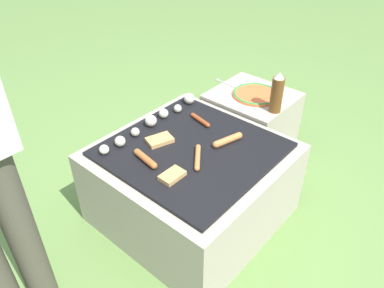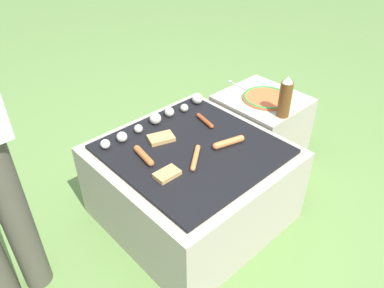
{
  "view_description": "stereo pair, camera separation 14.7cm",
  "coord_description": "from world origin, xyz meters",
  "px_view_note": "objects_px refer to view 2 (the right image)",
  "views": [
    {
      "loc": [
        -1.04,
        -0.9,
        1.43
      ],
      "look_at": [
        0.0,
        0.0,
        0.44
      ],
      "focal_mm": 35.0,
      "sensor_mm": 36.0,
      "label": 1
    },
    {
      "loc": [
        -0.94,
        -1.01,
        1.43
      ],
      "look_at": [
        0.0,
        0.0,
        0.44
      ],
      "focal_mm": 35.0,
      "sensor_mm": 36.0,
      "label": 2
    }
  ],
  "objects_px": {
    "plate_colorful": "(266,98)",
    "condiment_bottle": "(285,98)",
    "sausage_front_center": "(229,142)",
    "fork_utensil": "(241,87)"
  },
  "relations": [
    {
      "from": "fork_utensil",
      "to": "sausage_front_center",
      "type": "bearing_deg",
      "value": -144.59
    },
    {
      "from": "sausage_front_center",
      "to": "fork_utensil",
      "type": "distance_m",
      "value": 0.59
    },
    {
      "from": "plate_colorful",
      "to": "condiment_bottle",
      "type": "xyz_separation_m",
      "value": [
        -0.08,
        -0.17,
        0.1
      ]
    },
    {
      "from": "sausage_front_center",
      "to": "plate_colorful",
      "type": "bearing_deg",
      "value": 17.79
    },
    {
      "from": "condiment_bottle",
      "to": "fork_utensil",
      "type": "bearing_deg",
      "value": 76.6
    },
    {
      "from": "plate_colorful",
      "to": "condiment_bottle",
      "type": "bearing_deg",
      "value": -116.08
    },
    {
      "from": "condiment_bottle",
      "to": "sausage_front_center",
      "type": "bearing_deg",
      "value": 178.07
    },
    {
      "from": "condiment_bottle",
      "to": "fork_utensil",
      "type": "height_order",
      "value": "condiment_bottle"
    },
    {
      "from": "sausage_front_center",
      "to": "condiment_bottle",
      "type": "height_order",
      "value": "condiment_bottle"
    },
    {
      "from": "sausage_front_center",
      "to": "plate_colorful",
      "type": "height_order",
      "value": "sausage_front_center"
    }
  ]
}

